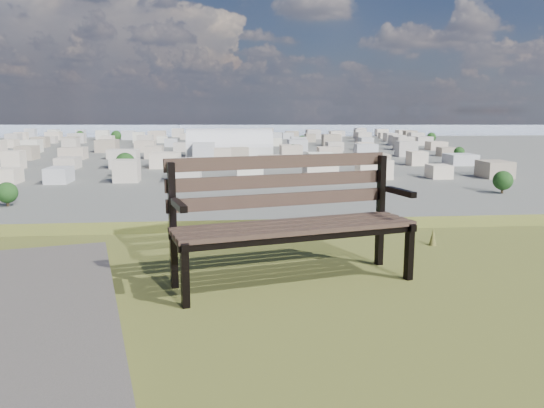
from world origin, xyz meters
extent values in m
cube|color=#422F26|center=(0.86, 1.92, 25.47)|extent=(1.89, 0.58, 0.04)
cube|color=#422F26|center=(0.83, 2.04, 25.47)|extent=(1.89, 0.58, 0.04)
cube|color=#422F26|center=(0.80, 2.17, 25.47)|extent=(1.89, 0.58, 0.04)
cube|color=#422F26|center=(0.77, 2.29, 25.47)|extent=(1.89, 0.58, 0.04)
cube|color=#422F26|center=(0.74, 2.38, 25.64)|extent=(1.87, 0.52, 0.11)
cube|color=#422F26|center=(0.74, 2.40, 25.80)|extent=(1.87, 0.52, 0.11)
cube|color=#422F26|center=(0.73, 2.43, 25.95)|extent=(1.87, 0.52, 0.11)
cube|color=black|center=(-0.02, 1.67, 25.24)|extent=(0.07, 0.08, 0.47)
cube|color=black|center=(-0.14, 2.11, 25.49)|extent=(0.07, 0.08, 0.99)
cube|color=black|center=(-0.08, 1.87, 25.44)|extent=(0.19, 0.53, 0.05)
cube|color=black|center=(-0.06, 1.82, 25.71)|extent=(0.15, 0.39, 0.05)
cube|color=black|center=(1.76, 2.13, 25.24)|extent=(0.07, 0.08, 0.47)
cube|color=black|center=(1.64, 2.58, 25.49)|extent=(0.07, 0.08, 0.99)
cube|color=black|center=(1.71, 2.34, 25.44)|extent=(0.19, 0.53, 0.05)
cube|color=black|center=(1.72, 2.29, 25.71)|extent=(0.15, 0.39, 0.05)
cube|color=black|center=(0.87, 1.91, 25.42)|extent=(1.88, 0.53, 0.04)
cube|color=black|center=(0.76, 2.30, 25.42)|extent=(1.88, 0.53, 0.04)
cone|color=brown|center=(2.40, 3.20, 25.09)|extent=(0.08, 0.08, 0.18)
cube|color=silver|center=(3.99, 312.90, 2.78)|extent=(50.02, 21.19, 5.55)
cylinder|color=silver|center=(3.99, 312.90, 5.55)|extent=(50.02, 21.19, 21.11)
cube|color=silver|center=(-60.00, 200.00, 3.50)|extent=(11.00, 11.00, 7.00)
cube|color=#C0B3A4|center=(-36.00, 200.00, 3.50)|extent=(11.00, 11.00, 7.00)
cube|color=#C3B09B|center=(-12.00, 200.00, 3.50)|extent=(11.00, 11.00, 7.00)
cube|color=#B7B7BC|center=(12.00, 200.00, 3.50)|extent=(11.00, 11.00, 7.00)
cube|color=beige|center=(36.00, 200.00, 3.50)|extent=(11.00, 11.00, 7.00)
cube|color=tan|center=(60.00, 200.00, 3.50)|extent=(11.00, 11.00, 7.00)
cube|color=beige|center=(84.00, 200.00, 3.50)|extent=(11.00, 11.00, 7.00)
cube|color=#B7AEA6|center=(108.00, 200.00, 3.50)|extent=(11.00, 11.00, 7.00)
cube|color=#C0B3A4|center=(-96.00, 250.00, 3.50)|extent=(11.00, 11.00, 7.00)
cube|color=#C3B09B|center=(-72.00, 250.00, 3.50)|extent=(11.00, 11.00, 7.00)
cube|color=#B7B7BC|center=(-48.00, 250.00, 3.50)|extent=(11.00, 11.00, 7.00)
cube|color=beige|center=(-24.00, 250.00, 3.50)|extent=(11.00, 11.00, 7.00)
cube|color=tan|center=(0.00, 250.00, 3.50)|extent=(11.00, 11.00, 7.00)
cube|color=beige|center=(24.00, 250.00, 3.50)|extent=(11.00, 11.00, 7.00)
cube|color=#B7AEA6|center=(48.00, 250.00, 3.50)|extent=(11.00, 11.00, 7.00)
cube|color=silver|center=(72.00, 250.00, 3.50)|extent=(11.00, 11.00, 7.00)
cube|color=#C0B3A4|center=(96.00, 250.00, 3.50)|extent=(11.00, 11.00, 7.00)
cube|color=#C3B09B|center=(120.00, 250.00, 3.50)|extent=(11.00, 11.00, 7.00)
cube|color=beige|center=(-108.00, 300.00, 3.50)|extent=(11.00, 11.00, 7.00)
cube|color=tan|center=(-84.00, 300.00, 3.50)|extent=(11.00, 11.00, 7.00)
cube|color=beige|center=(-60.00, 300.00, 3.50)|extent=(11.00, 11.00, 7.00)
cube|color=#B7AEA6|center=(-36.00, 300.00, 3.50)|extent=(11.00, 11.00, 7.00)
cube|color=silver|center=(-12.00, 300.00, 3.50)|extent=(11.00, 11.00, 7.00)
cube|color=#C0B3A4|center=(12.00, 300.00, 3.50)|extent=(11.00, 11.00, 7.00)
cube|color=#C3B09B|center=(36.00, 300.00, 3.50)|extent=(11.00, 11.00, 7.00)
cube|color=#B7B7BC|center=(60.00, 300.00, 3.50)|extent=(11.00, 11.00, 7.00)
cube|color=beige|center=(84.00, 300.00, 3.50)|extent=(11.00, 11.00, 7.00)
cube|color=tan|center=(108.00, 300.00, 3.50)|extent=(11.00, 11.00, 7.00)
cube|color=beige|center=(132.00, 300.00, 3.50)|extent=(11.00, 11.00, 7.00)
cube|color=silver|center=(-120.00, 350.00, 3.50)|extent=(11.00, 11.00, 7.00)
cube|color=#C0B3A4|center=(-96.00, 350.00, 3.50)|extent=(11.00, 11.00, 7.00)
cube|color=#C3B09B|center=(-72.00, 350.00, 3.50)|extent=(11.00, 11.00, 7.00)
cube|color=#B7B7BC|center=(-48.00, 350.00, 3.50)|extent=(11.00, 11.00, 7.00)
cube|color=beige|center=(-24.00, 350.00, 3.50)|extent=(11.00, 11.00, 7.00)
cube|color=tan|center=(0.00, 350.00, 3.50)|extent=(11.00, 11.00, 7.00)
cube|color=beige|center=(24.00, 350.00, 3.50)|extent=(11.00, 11.00, 7.00)
cube|color=#B7AEA6|center=(48.00, 350.00, 3.50)|extent=(11.00, 11.00, 7.00)
cube|color=silver|center=(72.00, 350.00, 3.50)|extent=(11.00, 11.00, 7.00)
cube|color=#C0B3A4|center=(96.00, 350.00, 3.50)|extent=(11.00, 11.00, 7.00)
cube|color=#C3B09B|center=(120.00, 350.00, 3.50)|extent=(11.00, 11.00, 7.00)
cube|color=#B7B7BC|center=(144.00, 350.00, 3.50)|extent=(11.00, 11.00, 7.00)
cube|color=beige|center=(-156.00, 400.00, 3.50)|extent=(11.00, 11.00, 7.00)
cube|color=tan|center=(-132.00, 400.00, 3.50)|extent=(11.00, 11.00, 7.00)
cube|color=beige|center=(-108.00, 400.00, 3.50)|extent=(11.00, 11.00, 7.00)
cube|color=#B7AEA6|center=(-84.00, 400.00, 3.50)|extent=(11.00, 11.00, 7.00)
cube|color=silver|center=(-60.00, 400.00, 3.50)|extent=(11.00, 11.00, 7.00)
cube|color=#C0B3A4|center=(-36.00, 400.00, 3.50)|extent=(11.00, 11.00, 7.00)
cube|color=#C3B09B|center=(-12.00, 400.00, 3.50)|extent=(11.00, 11.00, 7.00)
cube|color=#B7B7BC|center=(12.00, 400.00, 3.50)|extent=(11.00, 11.00, 7.00)
cube|color=beige|center=(36.00, 400.00, 3.50)|extent=(11.00, 11.00, 7.00)
cube|color=tan|center=(60.00, 400.00, 3.50)|extent=(11.00, 11.00, 7.00)
cube|color=beige|center=(84.00, 400.00, 3.50)|extent=(11.00, 11.00, 7.00)
cube|color=#B7AEA6|center=(108.00, 400.00, 3.50)|extent=(11.00, 11.00, 7.00)
cube|color=silver|center=(132.00, 400.00, 3.50)|extent=(11.00, 11.00, 7.00)
cube|color=#C0B3A4|center=(156.00, 400.00, 3.50)|extent=(11.00, 11.00, 7.00)
cube|color=#C3B09B|center=(-168.00, 450.00, 3.50)|extent=(11.00, 11.00, 7.00)
cube|color=#B7B7BC|center=(-144.00, 450.00, 3.50)|extent=(11.00, 11.00, 7.00)
cube|color=beige|center=(-120.00, 450.00, 3.50)|extent=(11.00, 11.00, 7.00)
cube|color=tan|center=(-96.00, 450.00, 3.50)|extent=(11.00, 11.00, 7.00)
cube|color=beige|center=(-72.00, 450.00, 3.50)|extent=(11.00, 11.00, 7.00)
cube|color=#B7AEA6|center=(-48.00, 450.00, 3.50)|extent=(11.00, 11.00, 7.00)
cube|color=silver|center=(-24.00, 450.00, 3.50)|extent=(11.00, 11.00, 7.00)
cube|color=#C0B3A4|center=(0.00, 450.00, 3.50)|extent=(11.00, 11.00, 7.00)
cube|color=#C3B09B|center=(24.00, 450.00, 3.50)|extent=(11.00, 11.00, 7.00)
cube|color=#B7B7BC|center=(48.00, 450.00, 3.50)|extent=(11.00, 11.00, 7.00)
cube|color=beige|center=(72.00, 450.00, 3.50)|extent=(11.00, 11.00, 7.00)
cube|color=tan|center=(96.00, 450.00, 3.50)|extent=(11.00, 11.00, 7.00)
cube|color=beige|center=(120.00, 450.00, 3.50)|extent=(11.00, 11.00, 7.00)
cube|color=#B7AEA6|center=(144.00, 450.00, 3.50)|extent=(11.00, 11.00, 7.00)
cube|color=silver|center=(168.00, 450.00, 3.50)|extent=(11.00, 11.00, 7.00)
cube|color=#C0B3A4|center=(-180.00, 500.00, 3.50)|extent=(11.00, 11.00, 7.00)
cube|color=#C3B09B|center=(-156.00, 500.00, 3.50)|extent=(11.00, 11.00, 7.00)
cube|color=#B7B7BC|center=(-132.00, 500.00, 3.50)|extent=(11.00, 11.00, 7.00)
cube|color=beige|center=(-108.00, 500.00, 3.50)|extent=(11.00, 11.00, 7.00)
cube|color=tan|center=(-84.00, 500.00, 3.50)|extent=(11.00, 11.00, 7.00)
cube|color=beige|center=(-60.00, 500.00, 3.50)|extent=(11.00, 11.00, 7.00)
cube|color=#B7AEA6|center=(-36.00, 500.00, 3.50)|extent=(11.00, 11.00, 7.00)
cube|color=silver|center=(-12.00, 500.00, 3.50)|extent=(11.00, 11.00, 7.00)
cube|color=#C0B3A4|center=(12.00, 500.00, 3.50)|extent=(11.00, 11.00, 7.00)
cube|color=#C3B09B|center=(36.00, 500.00, 3.50)|extent=(11.00, 11.00, 7.00)
cube|color=#B7B7BC|center=(60.00, 500.00, 3.50)|extent=(11.00, 11.00, 7.00)
cube|color=beige|center=(84.00, 500.00, 3.50)|extent=(11.00, 11.00, 7.00)
cube|color=tan|center=(108.00, 500.00, 3.50)|extent=(11.00, 11.00, 7.00)
cube|color=beige|center=(132.00, 500.00, 3.50)|extent=(11.00, 11.00, 7.00)
cube|color=#B7AEA6|center=(156.00, 500.00, 3.50)|extent=(11.00, 11.00, 7.00)
cube|color=silver|center=(180.00, 500.00, 3.50)|extent=(11.00, 11.00, 7.00)
cube|color=#C0B3A4|center=(-192.00, 550.00, 3.50)|extent=(11.00, 11.00, 7.00)
cube|color=#C3B09B|center=(-168.00, 550.00, 3.50)|extent=(11.00, 11.00, 7.00)
cube|color=#B7B7BC|center=(-144.00, 550.00, 3.50)|extent=(11.00, 11.00, 7.00)
cube|color=beige|center=(-120.00, 550.00, 3.50)|extent=(11.00, 11.00, 7.00)
cube|color=tan|center=(-96.00, 550.00, 3.50)|extent=(11.00, 11.00, 7.00)
cube|color=beige|center=(-72.00, 550.00, 3.50)|extent=(11.00, 11.00, 7.00)
cube|color=#B7AEA6|center=(-48.00, 550.00, 3.50)|extent=(11.00, 11.00, 7.00)
cube|color=silver|center=(-24.00, 550.00, 3.50)|extent=(11.00, 11.00, 7.00)
cube|color=#C0B3A4|center=(0.00, 550.00, 3.50)|extent=(11.00, 11.00, 7.00)
cube|color=#C3B09B|center=(24.00, 550.00, 3.50)|extent=(11.00, 11.00, 7.00)
cube|color=#B7B7BC|center=(48.00, 550.00, 3.50)|extent=(11.00, 11.00, 7.00)
cube|color=beige|center=(72.00, 550.00, 3.50)|extent=(11.00, 11.00, 7.00)
cube|color=tan|center=(96.00, 550.00, 3.50)|extent=(11.00, 11.00, 7.00)
cube|color=beige|center=(120.00, 550.00, 3.50)|extent=(11.00, 11.00, 7.00)
cube|color=#B7AEA6|center=(144.00, 550.00, 3.50)|extent=(11.00, 11.00, 7.00)
cube|color=silver|center=(168.00, 550.00, 3.50)|extent=(11.00, 11.00, 7.00)
cube|color=#C0B3A4|center=(192.00, 550.00, 3.50)|extent=(11.00, 11.00, 7.00)
cylinder|color=#362A1B|center=(90.00, 160.00, 1.05)|extent=(0.80, 0.80, 2.10)
sphere|color=black|center=(90.00, 160.00, 4.20)|extent=(6.30, 6.30, 6.30)
cylinder|color=#362A1B|center=(-40.00, 220.00, 1.35)|extent=(0.80, 0.80, 2.70)
sphere|color=black|center=(-40.00, 220.00, 5.40)|extent=(8.10, 8.10, 8.10)
cylinder|color=#362A1B|center=(130.00, 280.00, 0.97)|extent=(0.80, 0.80, 1.95)
sphere|color=black|center=(130.00, 280.00, 3.90)|extent=(5.85, 5.85, 5.85)
cylinder|color=#362A1B|center=(60.00, 400.00, 1.12)|extent=(0.80, 0.80, 2.25)
sphere|color=black|center=(60.00, 400.00, 4.50)|extent=(6.75, 6.75, 6.75)
cylinder|color=#362A1B|center=(-90.00, 460.00, 1.43)|extent=(0.80, 0.80, 2.85)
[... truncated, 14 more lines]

